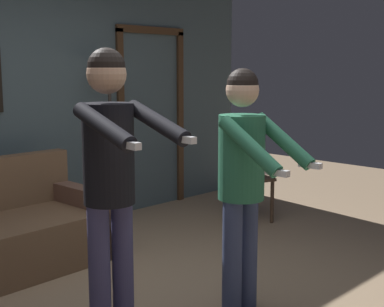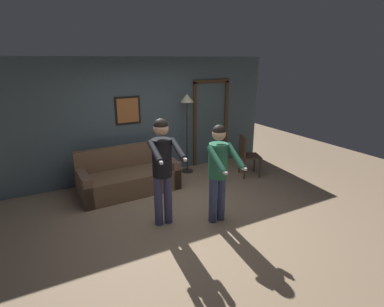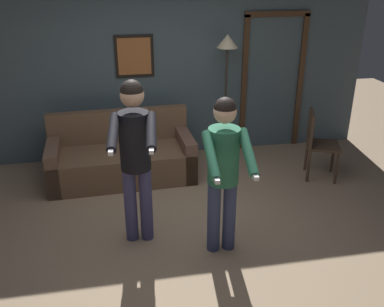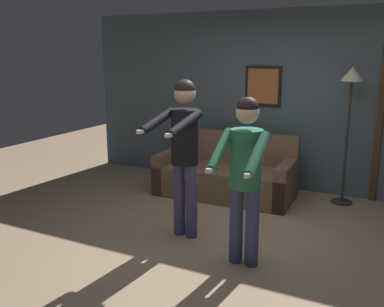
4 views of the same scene
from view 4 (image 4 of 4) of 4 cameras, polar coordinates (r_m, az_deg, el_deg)
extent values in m
plane|color=tan|center=(4.66, 3.56, -12.02)|extent=(12.00, 12.00, 0.00)
cube|color=#4B5E65|center=(6.43, 11.87, 6.85)|extent=(6.40, 0.06, 2.60)
cube|color=black|center=(6.44, 9.46, 8.84)|extent=(0.54, 0.02, 0.59)
cube|color=#B96A36|center=(6.43, 9.42, 8.84)|extent=(0.46, 0.01, 0.51)
cube|color=#4C331E|center=(6.21, 23.65, 3.18)|extent=(0.08, 0.04, 2.04)
cube|color=brown|center=(6.08, 4.37, -3.77)|extent=(1.93, 0.92, 0.42)
cube|color=brown|center=(6.29, 5.56, 0.89)|extent=(1.90, 0.21, 0.45)
cube|color=brown|center=(6.40, -2.95, -2.14)|extent=(0.19, 0.86, 0.58)
cube|color=brown|center=(5.83, 12.45, -3.99)|extent=(0.19, 0.86, 0.58)
cylinder|color=#332D28|center=(6.20, 19.31, -6.09)|extent=(0.28, 0.28, 0.02)
cylinder|color=#332D28|center=(5.99, 19.90, 1.33)|extent=(0.04, 0.04, 1.61)
cone|color=#F9EAB7|center=(5.88, 20.60, 9.91)|extent=(0.29, 0.29, 0.18)
cylinder|color=#444271|center=(4.77, -1.71, -6.03)|extent=(0.13, 0.13, 0.83)
cylinder|color=#444271|center=(4.68, -0.08, -6.38)|extent=(0.13, 0.13, 0.83)
cylinder|color=black|center=(4.54, -0.93, 2.23)|extent=(0.30, 0.30, 0.59)
sphere|color=tan|center=(4.47, -0.95, 7.99)|extent=(0.23, 0.23, 0.23)
sphere|color=black|center=(4.47, -0.96, 8.49)|extent=(0.22, 0.22, 0.22)
cylinder|color=black|center=(4.40, -4.59, 4.39)|extent=(0.14, 0.53, 0.23)
cube|color=white|center=(4.22, -6.61, 2.98)|extent=(0.06, 0.15, 0.04)
cylinder|color=black|center=(4.21, -0.89, 4.01)|extent=(0.14, 0.53, 0.23)
cube|color=white|center=(4.02, -2.85, 2.53)|extent=(0.06, 0.15, 0.04)
cylinder|color=#37426A|center=(4.18, 5.92, -9.38)|extent=(0.13, 0.13, 0.77)
cylinder|color=#37426A|center=(4.13, 8.02, -9.73)|extent=(0.13, 0.13, 0.77)
cylinder|color=#286B4C|center=(3.95, 7.23, -0.70)|extent=(0.30, 0.30, 0.55)
sphere|color=#D8AD8E|center=(3.86, 7.41, 5.48)|extent=(0.21, 0.21, 0.21)
sphere|color=black|center=(3.86, 7.43, 6.03)|extent=(0.20, 0.20, 0.20)
cylinder|color=#286B4C|center=(3.80, 3.83, 0.55)|extent=(0.09, 0.45, 0.34)
cube|color=white|center=(3.65, 2.56, -2.10)|extent=(0.04, 0.15, 0.04)
cylinder|color=#286B4C|center=(3.68, 8.71, 0.01)|extent=(0.09, 0.45, 0.34)
cube|color=white|center=(3.53, 7.61, -2.74)|extent=(0.04, 0.15, 0.04)
camera|label=1|loc=(4.17, -42.73, 4.43)|focal=50.00mm
camera|label=2|loc=(3.74, -66.66, 14.23)|focal=28.00mm
camera|label=3|loc=(2.33, -65.59, 23.29)|focal=40.00mm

